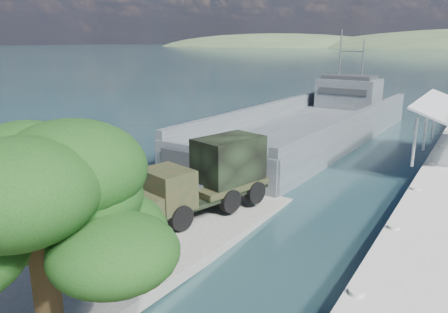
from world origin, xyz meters
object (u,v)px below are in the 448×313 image
at_px(military_truck, 210,176).
at_px(overhang_tree, 40,196).
at_px(landing_craft, 309,131).
at_px(soldier, 114,206).

distance_m(military_truck, overhang_tree, 13.27).
bearing_deg(military_truck, overhang_tree, -59.22).
distance_m(landing_craft, military_truck, 20.42).
height_order(landing_craft, overhang_tree, landing_craft).
bearing_deg(soldier, overhang_tree, -91.67).
bearing_deg(overhang_tree, landing_craft, 99.89).
distance_m(landing_craft, overhang_tree, 33.44).
xyz_separation_m(landing_craft, overhang_tree, (5.69, -32.60, 4.82)).
bearing_deg(military_truck, soldier, -112.68).
height_order(soldier, overhang_tree, overhang_tree).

